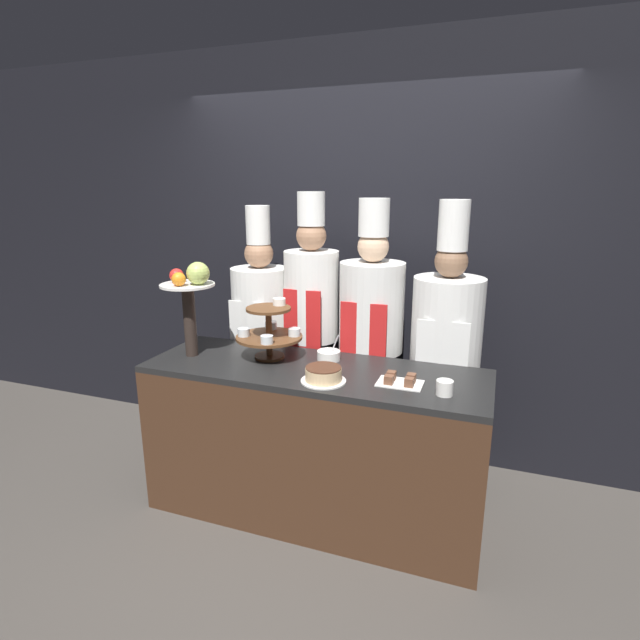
# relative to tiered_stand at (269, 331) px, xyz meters

# --- Properties ---
(ground_plane) EXTENTS (14.00, 14.00, 0.00)m
(ground_plane) POSITION_rel_tiered_stand_xyz_m (0.30, -0.39, -1.07)
(ground_plane) COLOR #47423D
(wall_back) EXTENTS (10.00, 0.06, 2.80)m
(wall_back) POSITION_rel_tiered_stand_xyz_m (0.30, 0.83, 0.33)
(wall_back) COLOR black
(wall_back) RESTS_ON ground_plane
(buffet_counter) EXTENTS (1.90, 0.63, 0.90)m
(buffet_counter) POSITION_rel_tiered_stand_xyz_m (0.30, -0.08, -0.61)
(buffet_counter) COLOR #422819
(buffet_counter) RESTS_ON ground_plane
(tiered_stand) EXTENTS (0.39, 0.39, 0.34)m
(tiered_stand) POSITION_rel_tiered_stand_xyz_m (0.00, 0.00, 0.00)
(tiered_stand) COLOR brown
(tiered_stand) RESTS_ON buffet_counter
(fruit_pedestal) EXTENTS (0.31, 0.31, 0.56)m
(fruit_pedestal) POSITION_rel_tiered_stand_xyz_m (-0.44, -0.12, 0.23)
(fruit_pedestal) COLOR #2D231E
(fruit_pedestal) RESTS_ON buffet_counter
(cake_round) EXTENTS (0.23, 0.23, 0.08)m
(cake_round) POSITION_rel_tiered_stand_xyz_m (0.42, -0.25, -0.12)
(cake_round) COLOR white
(cake_round) RESTS_ON buffet_counter
(cup_white) EXTENTS (0.08, 0.08, 0.07)m
(cup_white) POSITION_rel_tiered_stand_xyz_m (1.02, -0.21, -0.13)
(cup_white) COLOR white
(cup_white) RESTS_ON buffet_counter
(cake_square_tray) EXTENTS (0.23, 0.16, 0.05)m
(cake_square_tray) POSITION_rel_tiered_stand_xyz_m (0.80, -0.14, -0.14)
(cake_square_tray) COLOR white
(cake_square_tray) RESTS_ON buffet_counter
(serving_bowl_far) EXTENTS (0.13, 0.13, 0.16)m
(serving_bowl_far) POSITION_rel_tiered_stand_xyz_m (0.34, 0.08, -0.13)
(serving_bowl_far) COLOR white
(serving_bowl_far) RESTS_ON buffet_counter
(chef_left) EXTENTS (0.38, 0.38, 1.76)m
(chef_left) POSITION_rel_tiered_stand_xyz_m (-0.28, 0.44, -0.13)
(chef_left) COLOR #38332D
(chef_left) RESTS_ON ground_plane
(chef_center_left) EXTENTS (0.35, 0.35, 1.85)m
(chef_center_left) POSITION_rel_tiered_stand_xyz_m (0.09, 0.44, -0.04)
(chef_center_left) COLOR black
(chef_center_left) RESTS_ON ground_plane
(chef_center_right) EXTENTS (0.40, 0.40, 1.81)m
(chef_center_right) POSITION_rel_tiered_stand_xyz_m (0.49, 0.44, -0.08)
(chef_center_right) COLOR black
(chef_center_right) RESTS_ON ground_plane
(chef_right) EXTENTS (0.42, 0.42, 1.81)m
(chef_right) POSITION_rel_tiered_stand_xyz_m (0.96, 0.44, -0.12)
(chef_right) COLOR black
(chef_right) RESTS_ON ground_plane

